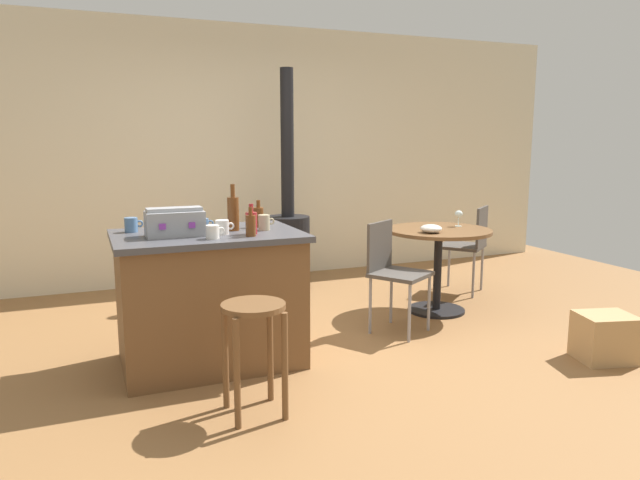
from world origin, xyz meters
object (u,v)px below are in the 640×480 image
folding_chair_near (393,267)px  wood_stove (288,236)px  bottle_0 (251,225)px  folding_chair_far (469,242)px  cup_1 (203,224)px  serving_bowl (431,229)px  bottle_1 (233,213)px  kitchen_island (210,298)px  dining_table (438,249)px  cup_2 (264,222)px  bottle_2 (251,222)px  wine_glass (459,215)px  cardboard_box (605,337)px  cup_4 (213,232)px  wooden_stool (254,332)px  bottle_3 (258,217)px  cup_3 (131,225)px  cup_0 (222,227)px  toolbox (175,223)px

folding_chair_near → wood_stove: 1.62m
bottle_0 → folding_chair_far: bearing=23.9°
folding_chair_near → folding_chair_far: 1.47m
cup_1 → serving_bowl: 1.95m
folding_chair_far → bottle_1: (-2.56, -0.84, 0.51)m
kitchen_island → folding_chair_near: bearing=4.9°
dining_table → cup_2: cup_2 is taller
bottle_2 → wine_glass: bearing=17.8°
bottle_1 → dining_table: bearing=12.0°
folding_chair_near → bottle_2: bearing=-166.7°
wine_glass → cardboard_box: wine_glass is taller
bottle_0 → cup_4: (-0.24, -0.00, -0.03)m
wooden_stool → cup_1: cup_1 is taller
wooden_stool → cup_1: 1.08m
bottle_1 → cardboard_box: bearing=-23.7°
cup_2 → bottle_1: bearing=161.2°
bottle_3 → cup_2: size_ratio=1.67×
folding_chair_far → cup_3: cup_3 is taller
wood_stove → cup_0: wood_stove is taller
folding_chair_near → bottle_3: bearing=-179.6°
folding_chair_far → wood_stove: wood_stove is taller
cup_4 → wine_glass: 2.49m
serving_bowl → cup_1: bearing=-174.9°
bottle_0 → wine_glass: (2.13, 0.76, -0.12)m
toolbox → bottle_0: bottle_0 is taller
wooden_stool → bottle_2: bottle_2 is taller
wood_stove → wine_glass: (1.20, -1.21, 0.31)m
bottle_0 → bottle_1: bottle_1 is taller
wooden_stool → bottle_1: bottle_1 is taller
cup_0 → cup_4: (-0.09, -0.15, -0.00)m
kitchen_island → wooden_stool: bearing=-85.6°
dining_table → bottle_1: 2.01m
bottle_2 → cup_1: 0.39m
cup_0 → cup_4: 0.18m
cup_2 → cup_4: size_ratio=0.96×
cardboard_box → folding_chair_far: bearing=83.2°
folding_chair_far → toolbox: bearing=-162.6°
kitchen_island → cup_3: bearing=154.3°
cup_2 → cup_4: 0.45m
wood_stove → cup_0: 2.15m
bottle_3 → cup_3: bottle_3 is taller
bottle_3 → serving_bowl: size_ratio=1.06×
kitchen_island → cup_3: size_ratio=10.00×
wood_stove → cup_1: size_ratio=18.18×
bottle_3 → serving_bowl: bottle_3 is taller
dining_table → toolbox: bearing=-168.0°
kitchen_island → folding_chair_far: size_ratio=1.41×
folding_chair_near → serving_bowl: bearing=19.9°
toolbox → bottle_3: (0.60, 0.17, -0.01)m
bottle_2 → cup_1: bearing=133.3°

